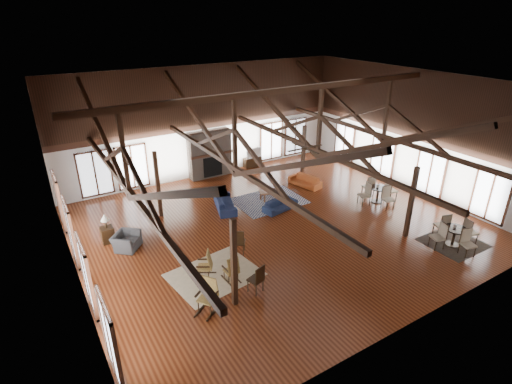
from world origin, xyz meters
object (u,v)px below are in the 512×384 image
tv_console (252,162)px  cafe_table_near (455,233)px  sofa_orange (305,181)px  cafe_table_far (378,192)px  sofa_navy_front (280,205)px  sofa_navy_left (225,203)px  coffee_table (271,192)px  armchair (126,241)px

tv_console → cafe_table_near: bearing=-79.1°
tv_console → sofa_orange: bearing=-77.1°
cafe_table_far → tv_console: bearing=109.8°
sofa_navy_front → sofa_navy_left: (-2.13, 1.45, 0.05)m
cafe_table_near → cafe_table_far: 4.35m
tv_console → coffee_table: bearing=-109.8°
sofa_navy_front → coffee_table: (0.26, 1.20, 0.12)m
cafe_table_near → tv_console: bearing=100.9°
sofa_navy_front → coffee_table: sofa_navy_front is taller
sofa_navy_front → cafe_table_near: (4.08, -6.11, 0.27)m
armchair → cafe_table_far: cafe_table_far is taller
sofa_navy_left → cafe_table_far: bearing=-98.6°
sofa_orange → coffee_table: bearing=-93.4°
tv_console → cafe_table_far: bearing=-70.2°
armchair → tv_console: size_ratio=0.91×
sofa_navy_left → sofa_orange: sofa_navy_left is taller
sofa_navy_front → sofa_navy_left: sofa_navy_left is taller
sofa_navy_front → tv_console: tv_console is taller
sofa_navy_front → cafe_table_far: size_ratio=0.81×
sofa_orange → tv_console: 4.03m
cafe_table_far → cafe_table_near: bearing=-95.3°
armchair → tv_console: (8.83, 5.21, -0.05)m
sofa_navy_front → cafe_table_far: 4.83m
sofa_navy_left → sofa_orange: 4.87m
sofa_navy_front → coffee_table: size_ratio=1.39×
coffee_table → tv_console: 4.65m
sofa_orange → cafe_table_near: (1.35, -7.76, 0.26)m
sofa_navy_front → sofa_orange: sofa_orange is taller
coffee_table → tv_console: bearing=88.0°
armchair → cafe_table_near: (11.07, -6.48, 0.20)m
sofa_orange → cafe_table_far: (1.75, -3.42, 0.28)m
armchair → cafe_table_far: (11.48, -2.14, 0.21)m
cafe_table_far → sofa_orange: bearing=117.1°
sofa_orange → cafe_table_far: bearing=13.5°
sofa_navy_left → cafe_table_near: size_ratio=0.99×
sofa_orange → cafe_table_near: cafe_table_near is taller
coffee_table → cafe_table_far: size_ratio=0.58×
cafe_table_near → tv_console: 11.90m
sofa_navy_left → cafe_table_near: bearing=-123.2°
cafe_table_near → sofa_orange: bearing=99.9°
cafe_table_near → cafe_table_far: size_ratio=0.97×
coffee_table → cafe_table_far: bearing=-17.4°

